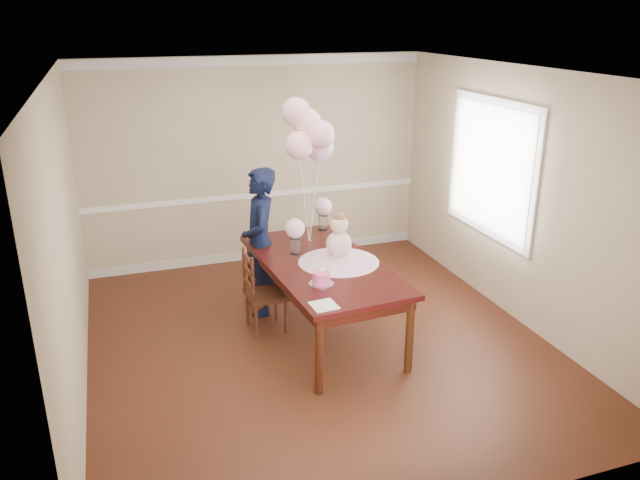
# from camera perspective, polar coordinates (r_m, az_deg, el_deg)

# --- Properties ---
(floor) EXTENTS (4.50, 5.00, 0.00)m
(floor) POSITION_cam_1_polar(r_m,az_deg,el_deg) (6.50, -0.16, -9.36)
(floor) COLOR #35160D
(floor) RESTS_ON ground
(ceiling) EXTENTS (4.50, 5.00, 0.02)m
(ceiling) POSITION_cam_1_polar(r_m,az_deg,el_deg) (5.68, -0.19, 15.08)
(ceiling) COLOR white
(ceiling) RESTS_ON wall_back
(wall_back) EXTENTS (4.50, 0.02, 2.70)m
(wall_back) POSITION_cam_1_polar(r_m,az_deg,el_deg) (8.28, -5.78, 7.12)
(wall_back) COLOR tan
(wall_back) RESTS_ON floor
(wall_front) EXTENTS (4.50, 0.02, 2.70)m
(wall_front) POSITION_cam_1_polar(r_m,az_deg,el_deg) (3.86, 11.98, -9.02)
(wall_front) COLOR tan
(wall_front) RESTS_ON floor
(wall_left) EXTENTS (0.02, 5.00, 2.70)m
(wall_left) POSITION_cam_1_polar(r_m,az_deg,el_deg) (5.69, -22.18, -0.41)
(wall_left) COLOR tan
(wall_left) RESTS_ON floor
(wall_right) EXTENTS (0.02, 5.00, 2.70)m
(wall_right) POSITION_cam_1_polar(r_m,az_deg,el_deg) (6.98, 17.65, 3.79)
(wall_right) COLOR tan
(wall_right) RESTS_ON floor
(chair_rail_trim) EXTENTS (4.50, 0.02, 0.07)m
(chair_rail_trim) POSITION_cam_1_polar(r_m,az_deg,el_deg) (8.38, -5.66, 4.11)
(chair_rail_trim) COLOR white
(chair_rail_trim) RESTS_ON wall_back
(crown_molding) EXTENTS (4.50, 0.02, 0.12)m
(crown_molding) POSITION_cam_1_polar(r_m,az_deg,el_deg) (8.08, -6.09, 15.98)
(crown_molding) COLOR silver
(crown_molding) RESTS_ON wall_back
(baseboard_trim) EXTENTS (4.50, 0.02, 0.12)m
(baseboard_trim) POSITION_cam_1_polar(r_m,az_deg,el_deg) (8.65, -5.47, -1.25)
(baseboard_trim) COLOR silver
(baseboard_trim) RESTS_ON floor
(window_frame) EXTENTS (0.02, 1.66, 1.56)m
(window_frame) POSITION_cam_1_polar(r_m,az_deg,el_deg) (7.31, 15.40, 6.36)
(window_frame) COLOR white
(window_frame) RESTS_ON wall_right
(window_blinds) EXTENTS (0.01, 1.50, 1.40)m
(window_blinds) POSITION_cam_1_polar(r_m,az_deg,el_deg) (7.30, 15.28, 6.35)
(window_blinds) COLOR silver
(window_blinds) RESTS_ON wall_right
(dining_table_top) EXTENTS (1.25, 2.25, 0.05)m
(dining_table_top) POSITION_cam_1_polar(r_m,az_deg,el_deg) (6.33, 0.17, -2.28)
(dining_table_top) COLOR black
(dining_table_top) RESTS_ON table_leg_fl
(table_apron) EXTENTS (1.13, 2.13, 0.11)m
(table_apron) POSITION_cam_1_polar(r_m,az_deg,el_deg) (6.36, 0.17, -2.96)
(table_apron) COLOR black
(table_apron) RESTS_ON table_leg_fl
(table_leg_fl) EXTENTS (0.08, 0.08, 0.76)m
(table_leg_fl) POSITION_cam_1_polar(r_m,az_deg,el_deg) (5.53, -0.08, -10.55)
(table_leg_fl) COLOR black
(table_leg_fl) RESTS_ON floor
(table_leg_fr) EXTENTS (0.08, 0.08, 0.76)m
(table_leg_fr) POSITION_cam_1_polar(r_m,az_deg,el_deg) (5.90, 8.19, -8.66)
(table_leg_fr) COLOR black
(table_leg_fr) RESTS_ON floor
(table_leg_bl) EXTENTS (0.08, 0.08, 0.76)m
(table_leg_bl) POSITION_cam_1_polar(r_m,az_deg,el_deg) (7.21, -6.33, -3.02)
(table_leg_bl) COLOR black
(table_leg_bl) RESTS_ON floor
(table_leg_br) EXTENTS (0.08, 0.08, 0.76)m
(table_leg_br) POSITION_cam_1_polar(r_m,az_deg,el_deg) (7.50, 0.34, -1.95)
(table_leg_br) COLOR black
(table_leg_br) RESTS_ON floor
(baby_skirt) EXTENTS (0.88, 0.88, 0.11)m
(baby_skirt) POSITION_cam_1_polar(r_m,az_deg,el_deg) (6.32, 1.72, -1.55)
(baby_skirt) COLOR #E0A5CB
(baby_skirt) RESTS_ON dining_table_top
(baby_torso) EXTENTS (0.26, 0.26, 0.26)m
(baby_torso) POSITION_cam_1_polar(r_m,az_deg,el_deg) (6.27, 1.73, -0.35)
(baby_torso) COLOR #F79CCD
(baby_torso) RESTS_ON baby_skirt
(baby_head) EXTENTS (0.18, 0.18, 0.18)m
(baby_head) POSITION_cam_1_polar(r_m,az_deg,el_deg) (6.20, 1.75, 1.44)
(baby_head) COLOR beige
(baby_head) RESTS_ON baby_torso
(baby_hair) EXTENTS (0.13, 0.13, 0.13)m
(baby_hair) POSITION_cam_1_polar(r_m,az_deg,el_deg) (6.18, 1.76, 2.01)
(baby_hair) COLOR brown
(baby_hair) RESTS_ON baby_head
(cake_platter) EXTENTS (0.26, 0.26, 0.01)m
(cake_platter) POSITION_cam_1_polar(r_m,az_deg,el_deg) (5.83, 0.11, -4.00)
(cake_platter) COLOR #BBBABF
(cake_platter) RESTS_ON dining_table_top
(birthday_cake) EXTENTS (0.17, 0.17, 0.11)m
(birthday_cake) POSITION_cam_1_polar(r_m,az_deg,el_deg) (5.80, 0.11, -3.47)
(birthday_cake) COLOR #DC4586
(birthday_cake) RESTS_ON cake_platter
(cake_flower_a) EXTENTS (0.03, 0.03, 0.03)m
(cake_flower_a) POSITION_cam_1_polar(r_m,az_deg,el_deg) (5.78, 0.11, -2.83)
(cake_flower_a) COLOR white
(cake_flower_a) RESTS_ON birthday_cake
(cake_flower_b) EXTENTS (0.03, 0.03, 0.03)m
(cake_flower_b) POSITION_cam_1_polar(r_m,az_deg,el_deg) (5.81, 0.32, -2.71)
(cake_flower_b) COLOR white
(cake_flower_b) RESTS_ON birthday_cake
(rose_vase_near) EXTENTS (0.12, 0.12, 0.17)m
(rose_vase_near) POSITION_cam_1_polar(r_m,az_deg,el_deg) (6.51, -2.28, -0.56)
(rose_vase_near) COLOR silver
(rose_vase_near) RESTS_ON dining_table_top
(roses_near) EXTENTS (0.21, 0.21, 0.21)m
(roses_near) POSITION_cam_1_polar(r_m,az_deg,el_deg) (6.45, -2.31, 1.06)
(roses_near) COLOR silver
(roses_near) RESTS_ON rose_vase_near
(rose_vase_far) EXTENTS (0.12, 0.12, 0.17)m
(rose_vase_far) POSITION_cam_1_polar(r_m,az_deg,el_deg) (7.24, 0.27, 1.61)
(rose_vase_far) COLOR white
(rose_vase_far) RESTS_ON dining_table_top
(roses_far) EXTENTS (0.21, 0.21, 0.21)m
(roses_far) POSITION_cam_1_polar(r_m,az_deg,el_deg) (7.18, 0.27, 3.09)
(roses_far) COLOR silver
(roses_far) RESTS_ON rose_vase_far
(napkin) EXTENTS (0.23, 0.23, 0.01)m
(napkin) POSITION_cam_1_polar(r_m,az_deg,el_deg) (5.41, 0.35, -6.00)
(napkin) COLOR white
(napkin) RESTS_ON dining_table_top
(balloon_weight) EXTENTS (0.05, 0.05, 0.02)m
(balloon_weight) POSITION_cam_1_polar(r_m,az_deg,el_deg) (6.87, -0.98, -0.10)
(balloon_weight) COLOR silver
(balloon_weight) RESTS_ON dining_table_top
(balloon_a) EXTENTS (0.30, 0.30, 0.30)m
(balloon_a) POSITION_cam_1_polar(r_m,az_deg,el_deg) (6.53, -1.92, 8.63)
(balloon_a) COLOR #FBB2C1
(balloon_a) RESTS_ON balloon_ribbon_a
(balloon_b) EXTENTS (0.30, 0.30, 0.30)m
(balloon_b) POSITION_cam_1_polar(r_m,az_deg,el_deg) (6.55, 0.04, 9.63)
(balloon_b) COLOR #EFA9BF
(balloon_b) RESTS_ON balloon_ribbon_b
(balloon_c) EXTENTS (0.30, 0.30, 0.30)m
(balloon_c) POSITION_cam_1_polar(r_m,az_deg,el_deg) (6.64, -1.23, 10.73)
(balloon_c) COLOR #FFB4C2
(balloon_c) RESTS_ON balloon_ribbon_c
(balloon_d) EXTENTS (0.30, 0.30, 0.30)m
(balloon_d) POSITION_cam_1_polar(r_m,az_deg,el_deg) (6.61, -2.20, 11.62)
(balloon_d) COLOR #E6A3B7
(balloon_d) RESTS_ON balloon_ribbon_d
(balloon_e) EXTENTS (0.30, 0.30, 0.30)m
(balloon_e) POSITION_cam_1_polar(r_m,az_deg,el_deg) (6.72, -0.01, 8.50)
(balloon_e) COLOR #FFB4DA
(balloon_e) RESTS_ON balloon_ribbon_e
(balloon_ribbon_a) EXTENTS (0.10, 0.01, 0.91)m
(balloon_ribbon_a) POSITION_cam_1_polar(r_m,az_deg,el_deg) (6.70, -1.43, 3.49)
(balloon_ribbon_a) COLOR white
(balloon_ribbon_a) RESTS_ON balloon_weight
(balloon_ribbon_b) EXTENTS (0.11, 0.05, 1.01)m
(balloon_ribbon_b) POSITION_cam_1_polar(r_m,az_deg,el_deg) (6.70, -0.48, 3.98)
(balloon_ribbon_b) COLOR white
(balloon_ribbon_b) RESTS_ON balloon_weight
(balloon_ribbon_c) EXTENTS (0.02, 0.10, 1.12)m
(balloon_ribbon_c) POSITION_cam_1_polar(r_m,az_deg,el_deg) (6.75, -1.09, 4.55)
(balloon_ribbon_c) COLOR white
(balloon_ribbon_c) RESTS_ON balloon_weight
(balloon_ribbon_d) EXTENTS (0.10, 0.11, 1.23)m
(balloon_ribbon_d) POSITION_cam_1_polar(r_m,az_deg,el_deg) (6.72, -1.56, 4.97)
(balloon_ribbon_d) COLOR white
(balloon_ribbon_d) RESTS_ON balloon_weight
(balloon_ribbon_e) EXTENTS (0.15, 0.09, 0.84)m
(balloon_ribbon_e) POSITION_cam_1_polar(r_m,az_deg,el_deg) (6.80, -0.50, 3.50)
(balloon_ribbon_e) COLOR white
(balloon_ribbon_e) RESTS_ON balloon_weight
(dining_chair_seat) EXTENTS (0.41, 0.41, 0.04)m
(dining_chair_seat) POSITION_cam_1_polar(r_m,az_deg,el_deg) (6.60, -4.98, -5.02)
(dining_chair_seat) COLOR #391B0F
(dining_chair_seat) RESTS_ON chair_leg_fl
(chair_leg_fl) EXTENTS (0.04, 0.04, 0.38)m
(chair_leg_fl) POSITION_cam_1_polar(r_m,az_deg,el_deg) (6.52, -5.86, -7.47)
(chair_leg_fl) COLOR #3B1E10
(chair_leg_fl) RESTS_ON floor
(chair_leg_fr) EXTENTS (0.04, 0.04, 0.38)m
(chair_leg_fr) POSITION_cam_1_polar(r_m,az_deg,el_deg) (6.60, -3.17, -7.01)
(chair_leg_fr) COLOR #3D1910
(chair_leg_fr) RESTS_ON floor
(chair_leg_bl) EXTENTS (0.04, 0.04, 0.38)m
(chair_leg_bl) POSITION_cam_1_polar(r_m,az_deg,el_deg) (6.80, -6.64, -6.29)
(chair_leg_bl) COLOR #341C0E
(chair_leg_bl) RESTS_ON floor
(chair_leg_br) EXTENTS (0.04, 0.04, 0.38)m
(chair_leg_br) POSITION_cam_1_polar(r_m,az_deg,el_deg) (6.88, -4.05, -5.87)
(chair_leg_br) COLOR #3E1E11
(chair_leg_br) RESTS_ON floor
(chair_back_post_l) EXTENTS (0.04, 0.04, 0.50)m
(chair_back_post_l) POSITION_cam_1_polar(r_m,az_deg,el_deg) (6.31, -6.17, -3.72)
(chair_back_post_l) COLOR #33150D
(chair_back_post_l) RESTS_ON dining_chair_seat
(chair_back_post_r) EXTENTS (0.04, 0.04, 0.50)m
(chair_back_post_r) POSITION_cam_1_polar(r_m,az_deg,el_deg) (6.60, -6.95, -2.66)
(chair_back_post_r) COLOR #3D2110
(chair_back_post_r) RESTS_ON dining_chair_seat
(chair_slat_low) EXTENTS (0.05, 0.36, 0.04)m
(chair_slat_low) POSITION_cam_1_polar(r_m,az_deg,el_deg) (6.50, -6.53, -4.05)
(chair_slat_low) COLOR #3A1F10
(chair_slat_low) RESTS_ON dining_chair_seat
(chair_slat_mid) EXTENTS (0.05, 0.36, 0.04)m
(chair_slat_mid) POSITION_cam_1_polar(r_m,az_deg,el_deg) (6.44, -6.58, -2.89)
(chair_slat_mid) COLOR #39190F
(chair_slat_mid) RESTS_ON dining_chair_seat
(chair_slat_top) EXTENTS (0.05, 0.36, 0.04)m
(chair_slat_top) POSITION_cam_1_polar(r_m,az_deg,el_deg) (6.39, -6.63, -1.71)
(chair_slat_top) COLOR #38190F
(chair_slat_top) RESTS_ON dining_chair_seat
(woman) EXTENTS (0.50, 0.67, 1.66)m
(woman) POSITION_cam_1_polar(r_m,az_deg,el_deg) (6.86, -5.49, -0.19)
(woman) COLOR black
(woman) RESTS_ON floor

